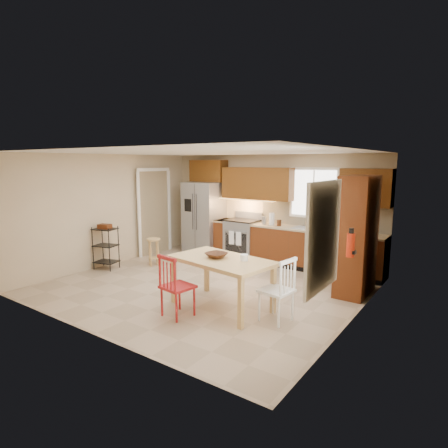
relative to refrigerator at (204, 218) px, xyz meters
name	(u,v)px	position (x,y,z in m)	size (l,w,h in m)	color
floor	(206,286)	(1.70, -2.12, -0.91)	(5.50, 5.50, 0.00)	tan
ceiling	(205,152)	(1.70, -2.12, 1.59)	(5.50, 5.00, 0.02)	silver
wall_back	(270,208)	(1.70, 0.38, 0.34)	(5.50, 0.02, 2.50)	#CCB793
wall_front	(88,245)	(1.70, -4.62, 0.34)	(5.50, 0.02, 2.50)	#CCB793
wall_left	(110,210)	(-1.05, -2.12, 0.34)	(0.02, 5.00, 2.50)	#CCB793
wall_right	(356,238)	(4.45, -2.12, 0.34)	(0.02, 5.00, 2.50)	#CCB793
refrigerator	(204,218)	(0.00, 0.00, 0.00)	(0.92, 0.75, 1.82)	gray
range_stove	(243,239)	(1.15, 0.06, -0.45)	(0.76, 0.63, 0.92)	gray
base_cabinet_narrow	(225,237)	(0.60, 0.08, -0.46)	(0.30, 0.60, 0.90)	#572610
base_cabinet_run	(315,250)	(2.99, 0.08, -0.46)	(2.92, 0.60, 0.90)	#572610
dishwasher	(336,256)	(3.55, -0.22, -0.46)	(0.60, 0.02, 0.78)	black
backsplash	(321,215)	(2.99, 0.36, 0.27)	(2.92, 0.03, 0.55)	beige
upper_over_fridge	(208,171)	(0.00, 0.20, 1.19)	(1.00, 0.35, 0.55)	brown
upper_left_block	(257,183)	(1.45, 0.20, 0.92)	(1.80, 0.35, 0.75)	brown
upper_right_block	(366,188)	(3.95, 0.20, 0.92)	(1.00, 0.35, 0.75)	brown
window_back	(314,193)	(2.80, 0.35, 0.74)	(1.12, 0.04, 1.12)	white
sink	(307,230)	(2.80, 0.08, -0.05)	(0.62, 0.46, 0.16)	gray
undercab_glow	(246,199)	(1.15, 0.17, 0.52)	(1.60, 0.30, 0.01)	#FFBF66
soap_bottle	(323,226)	(3.18, -0.02, 0.09)	(0.09, 0.09, 0.19)	red
paper_towel	(272,219)	(1.95, 0.03, 0.13)	(0.12, 0.12, 0.28)	white
canister_steel	(264,220)	(1.75, 0.03, 0.08)	(0.11, 0.11, 0.18)	gray
canister_wood	(279,223)	(2.15, 0.00, 0.06)	(0.10, 0.10, 0.14)	#4B2814
pantry	(357,236)	(4.13, -0.93, 0.14)	(0.50, 0.95, 2.10)	#572610
fire_extinguisher	(351,245)	(4.33, -1.98, 0.19)	(0.12, 0.12, 0.36)	red
window_right	(323,237)	(4.38, -3.27, 0.54)	(0.04, 1.02, 1.32)	white
doorway	(154,213)	(-0.97, -0.82, 0.14)	(0.04, 0.95, 2.10)	#8C7A59
dining_table	(222,284)	(2.57, -2.83, -0.51)	(1.64, 0.92, 0.80)	tan
chair_red	(178,285)	(2.22, -3.48, -0.43)	(0.45, 0.45, 0.96)	maroon
chair_white	(276,289)	(3.52, -2.78, -0.43)	(0.45, 0.45, 0.96)	white
table_bowl	(216,258)	(2.47, -2.83, -0.10)	(0.33, 0.33, 0.08)	#4B2814
table_jar	(244,259)	(2.93, -2.73, -0.07)	(0.13, 0.13, 0.15)	white
bar_stool	(154,252)	(-0.12, -1.70, -0.60)	(0.31, 0.31, 0.63)	tan
utility_cart	(106,248)	(-0.80, -2.47, -0.44)	(0.47, 0.37, 0.94)	black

